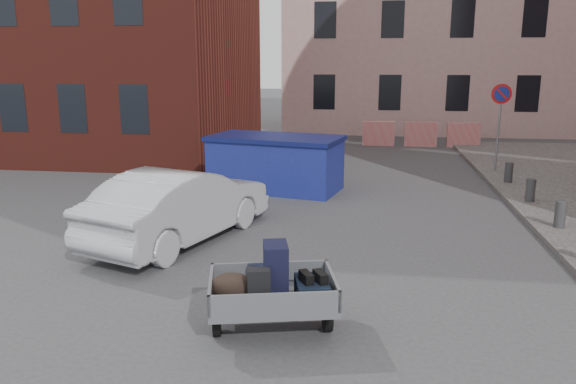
# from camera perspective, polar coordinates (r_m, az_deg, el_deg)

# --- Properties ---
(ground) EXTENTS (120.00, 120.00, 0.00)m
(ground) POSITION_cam_1_polar(r_m,az_deg,el_deg) (9.24, -5.33, -8.86)
(ground) COLOR #38383A
(ground) RESTS_ON ground
(no_parking_sign) EXTENTS (0.60, 0.09, 2.65)m
(no_parking_sign) POSITION_cam_1_polar(r_m,az_deg,el_deg) (18.30, 20.76, 7.88)
(no_parking_sign) COLOR gray
(no_parking_sign) RESTS_ON sidewalk
(bollards) EXTENTS (0.22, 9.02, 0.55)m
(bollards) POSITION_cam_1_polar(r_m,az_deg,el_deg) (12.75, 25.92, -2.05)
(bollards) COLOR #3A3A3D
(bollards) RESTS_ON sidewalk
(barriers) EXTENTS (4.70, 0.18, 1.00)m
(barriers) POSITION_cam_1_polar(r_m,az_deg,el_deg) (23.61, 13.33, 5.72)
(barriers) COLOR red
(barriers) RESTS_ON ground
(trailer) EXTENTS (1.81, 1.94, 1.20)m
(trailer) POSITION_cam_1_polar(r_m,az_deg,el_deg) (7.31, -1.70, -9.84)
(trailer) COLOR black
(trailer) RESTS_ON ground
(dumpster) EXTENTS (3.83, 2.55, 1.47)m
(dumpster) POSITION_cam_1_polar(r_m,az_deg,el_deg) (15.26, -1.28, 2.99)
(dumpster) COLOR navy
(dumpster) RESTS_ON ground
(silver_car) EXTENTS (2.86, 4.61, 1.43)m
(silver_car) POSITION_cam_1_polar(r_m,az_deg,el_deg) (11.14, -10.88, -1.28)
(silver_car) COLOR #B2B3B9
(silver_car) RESTS_ON ground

